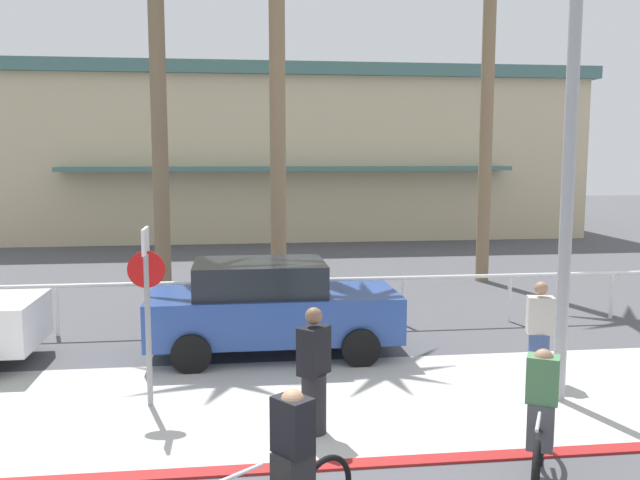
% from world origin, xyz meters
% --- Properties ---
extents(ground_plane, '(80.00, 80.00, 0.00)m').
position_xyz_m(ground_plane, '(0.00, 10.00, 0.00)').
color(ground_plane, '#4C4C51').
extents(sidewalk_strip, '(44.00, 4.00, 0.02)m').
position_xyz_m(sidewalk_strip, '(0.00, 4.20, 0.01)').
color(sidewalk_strip, beige).
rests_on(sidewalk_strip, ground).
extents(curb_paint, '(44.00, 0.24, 0.03)m').
position_xyz_m(curb_paint, '(0.00, 2.20, 0.01)').
color(curb_paint, maroon).
rests_on(curb_paint, ground).
extents(building_backdrop, '(25.75, 12.97, 7.15)m').
position_xyz_m(building_backdrop, '(2.21, 27.78, 3.59)').
color(building_backdrop, beige).
rests_on(building_backdrop, ground).
extents(rail_fence, '(25.71, 0.08, 1.04)m').
position_xyz_m(rail_fence, '(0.00, 8.50, 0.84)').
color(rail_fence, white).
rests_on(rail_fence, ground).
extents(stop_sign_bike_lane, '(0.52, 0.56, 2.56)m').
position_xyz_m(stop_sign_bike_lane, '(-1.22, 4.39, 1.68)').
color(stop_sign_bike_lane, gray).
rests_on(stop_sign_bike_lane, ground).
extents(streetlight_curb, '(0.24, 2.54, 7.50)m').
position_xyz_m(streetlight_curb, '(4.67, 3.66, 4.28)').
color(streetlight_curb, '#9EA0A5').
rests_on(streetlight_curb, ground).
extents(palm_tree_3, '(3.34, 2.92, 9.05)m').
position_xyz_m(palm_tree_3, '(0.97, 10.35, 6.84)').
color(palm_tree_3, '#846B4C').
rests_on(palm_tree_3, ground).
extents(palm_tree_4, '(2.92, 3.19, 9.08)m').
position_xyz_m(palm_tree_4, '(6.94, 13.15, 6.56)').
color(palm_tree_4, '#846B4C').
rests_on(palm_tree_4, ground).
extents(car_blue_2, '(4.40, 2.02, 1.69)m').
position_xyz_m(car_blue_2, '(0.62, 6.72, 0.87)').
color(car_blue_2, '#284793').
rests_on(car_blue_2, ground).
extents(cyclist_yellow_0, '(1.47, 1.17, 1.50)m').
position_xyz_m(cyclist_yellow_0, '(0.47, 0.70, 0.69)').
color(cyclist_yellow_0, black).
rests_on(cyclist_yellow_0, ground).
extents(cyclist_black_1, '(0.92, 1.63, 1.50)m').
position_xyz_m(cyclist_black_1, '(3.30, 1.61, 0.69)').
color(cyclist_black_1, black).
rests_on(cyclist_black_1, ground).
extents(pedestrian_0, '(0.46, 0.47, 1.66)m').
position_xyz_m(pedestrian_0, '(0.98, 3.14, 0.77)').
color(pedestrian_0, '#232326').
rests_on(pedestrian_0, ground).
extents(pedestrian_1, '(0.45, 0.39, 1.59)m').
position_xyz_m(pedestrian_1, '(4.76, 4.78, 0.73)').
color(pedestrian_1, '#384C7A').
rests_on(pedestrian_1, ground).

